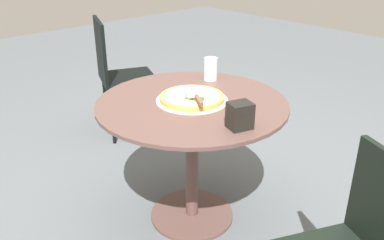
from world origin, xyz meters
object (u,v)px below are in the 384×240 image
at_px(napkin_dispenser, 240,116).
at_px(patio_table, 192,132).
at_px(pizza_on_tray, 192,98).
at_px(drinking_cup, 210,69).
at_px(pizza_server, 197,97).
at_px(patio_chair_far, 117,70).

bearing_deg(napkin_dispenser, patio_table, -80.27).
distance_m(pizza_on_tray, drinking_cup, 0.34).
bearing_deg(drinking_cup, patio_table, 119.65).
distance_m(pizza_on_tray, pizza_server, 0.09).
bearing_deg(pizza_server, napkin_dispenser, 175.51).
relative_size(pizza_server, patio_chair_far, 0.23).
height_order(patio_table, pizza_on_tray, pizza_on_tray).
bearing_deg(patio_table, pizza_on_tray, -44.37).
relative_size(drinking_cup, patio_chair_far, 0.14).
bearing_deg(napkin_dispenser, pizza_on_tray, -81.42).
relative_size(pizza_server, napkin_dispenser, 1.78).
xyz_separation_m(drinking_cup, napkin_dispenser, (-0.53, 0.35, -0.01)).
height_order(patio_table, pizza_server, pizza_server).
height_order(patio_table, drinking_cup, drinking_cup).
height_order(pizza_server, napkin_dispenser, napkin_dispenser).
height_order(drinking_cup, napkin_dispenser, drinking_cup).
distance_m(patio_table, pizza_on_tray, 0.18).
bearing_deg(pizza_server, pizza_on_tray, -27.55).
height_order(pizza_server, drinking_cup, drinking_cup).
xyz_separation_m(patio_table, pizza_server, (-0.07, 0.03, 0.22)).
height_order(pizza_on_tray, patio_chair_far, patio_chair_far).
bearing_deg(pizza_on_tray, patio_chair_far, -14.54).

